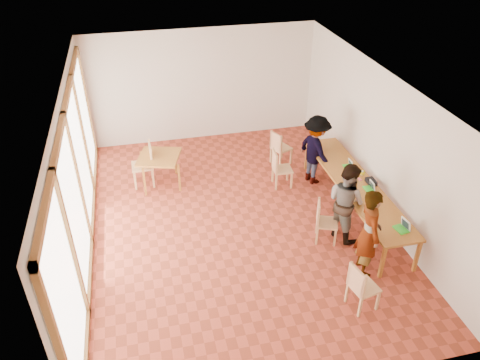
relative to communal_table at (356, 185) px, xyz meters
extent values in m
plane|color=#AB3E29|center=(-2.50, 0.25, -0.70)|extent=(8.00, 8.00, 0.00)
cube|color=beige|center=(-2.50, 4.25, 0.80)|extent=(6.00, 0.10, 3.00)
cube|color=beige|center=(-2.50, -3.75, 0.80)|extent=(6.00, 0.10, 3.00)
cube|color=beige|center=(0.50, 0.25, 0.80)|extent=(0.10, 8.00, 3.00)
cube|color=white|center=(-5.46, 0.25, 0.80)|extent=(0.10, 8.00, 3.00)
cube|color=white|center=(-2.50, 0.25, 2.32)|extent=(6.00, 8.00, 0.04)
cube|color=#B26F27|center=(0.00, 0.00, 0.02)|extent=(0.80, 4.00, 0.05)
cube|color=#B26F27|center=(-0.34, -1.94, -0.35)|extent=(0.06, 0.06, 0.70)
cube|color=#B26F27|center=(-0.34, 1.94, -0.35)|extent=(0.06, 0.06, 0.70)
cube|color=#B26F27|center=(0.34, -1.94, -0.35)|extent=(0.06, 0.06, 0.70)
cube|color=#B26F27|center=(0.34, 1.94, -0.35)|extent=(0.06, 0.06, 0.70)
cube|color=#B26F27|center=(-3.89, 2.07, 0.02)|extent=(0.90, 0.90, 0.05)
cube|color=#B26F27|center=(-4.28, 1.68, -0.35)|extent=(0.05, 0.05, 0.70)
cube|color=#B26F27|center=(-4.28, 2.46, -0.35)|extent=(0.05, 0.05, 0.70)
cube|color=#B26F27|center=(-3.50, 1.68, -0.35)|extent=(0.05, 0.05, 0.70)
cube|color=#B26F27|center=(-3.50, 2.46, -0.35)|extent=(0.05, 0.05, 0.70)
cube|color=tan|center=(-0.97, -2.49, -0.28)|extent=(0.49, 0.49, 0.04)
cube|color=tan|center=(-1.16, -2.53, -0.04)|extent=(0.12, 0.42, 0.44)
cube|color=tan|center=(-0.91, -0.73, -0.29)|extent=(0.53, 0.53, 0.04)
cube|color=tan|center=(-1.08, -0.66, -0.05)|extent=(0.18, 0.39, 0.43)
cube|color=tan|center=(-1.15, 1.37, -0.27)|extent=(0.45, 0.45, 0.04)
cube|color=tan|center=(-1.34, 1.38, -0.03)|extent=(0.07, 0.42, 0.44)
cube|color=tan|center=(-0.86, 2.35, -0.28)|extent=(0.55, 0.55, 0.04)
cube|color=tan|center=(-1.03, 2.28, -0.04)|extent=(0.20, 0.40, 0.44)
cube|color=tan|center=(-4.28, 2.16, -0.21)|extent=(0.49, 0.49, 0.05)
cube|color=tan|center=(-4.07, 2.16, 0.07)|extent=(0.05, 0.48, 0.51)
imported|color=gray|center=(-0.57, -1.70, 0.17)|extent=(0.49, 0.68, 1.74)
imported|color=gray|center=(-0.52, -0.66, 0.12)|extent=(0.87, 0.97, 1.64)
imported|color=gray|center=(-0.37, 1.38, 0.13)|extent=(0.89, 1.21, 1.67)
cube|color=green|center=(0.11, -1.62, 0.06)|extent=(0.22, 0.28, 0.03)
cube|color=white|center=(0.20, -1.61, 0.15)|extent=(0.11, 0.25, 0.21)
cube|color=green|center=(0.14, -0.29, 0.06)|extent=(0.16, 0.23, 0.02)
cube|color=white|center=(0.22, -0.29, 0.14)|extent=(0.07, 0.21, 0.19)
cube|color=green|center=(0.08, 0.62, 0.06)|extent=(0.15, 0.21, 0.02)
cube|color=white|center=(0.16, 0.62, 0.14)|extent=(0.06, 0.20, 0.18)
imported|color=yellow|center=(0.27, 0.27, 0.09)|extent=(0.13, 0.13, 0.09)
cylinder|color=#1F7F29|center=(-0.32, 1.60, 0.19)|extent=(0.07, 0.07, 0.28)
cylinder|color=silver|center=(0.26, 0.27, 0.09)|extent=(0.07, 0.07, 0.09)
cylinder|color=white|center=(-0.03, -0.72, 0.08)|extent=(0.08, 0.08, 0.06)
cube|color=#F24E78|center=(0.14, 0.10, 0.05)|extent=(0.05, 0.10, 0.01)
cube|color=black|center=(0.29, -0.09, 0.09)|extent=(0.16, 0.26, 0.09)
camera|label=1|loc=(-4.21, -7.37, 5.33)|focal=35.00mm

